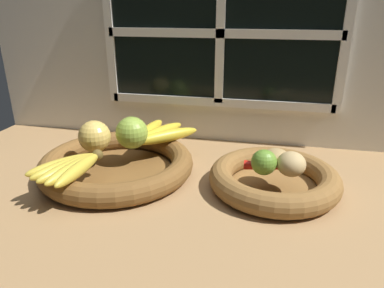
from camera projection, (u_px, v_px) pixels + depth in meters
The scene contains 12 objects.
ground_plane at pixel (200, 188), 81.56cm from camera, with size 140.00×90.00×3.00cm, color #9E774C.
back_wall at pixel (221, 45), 97.92cm from camera, with size 140.00×4.60×55.00cm.
fruit_bowl_left at pixel (117, 164), 84.75cm from camera, with size 36.64×36.64×5.15cm.
fruit_bowl_right at pixel (274, 179), 77.50cm from camera, with size 28.57×28.57×5.15cm.
apple_golden_left at pixel (95, 136), 83.75cm from camera, with size 7.63×7.63×7.63cm, color #DBB756.
apple_green_back at pixel (132, 133), 85.85cm from camera, with size 7.89×7.89×7.89cm, color #8CAD3D.
banana_bunch_front at pixel (71, 167), 73.49cm from camera, with size 12.01×17.06×2.86cm.
banana_bunch_back at pixel (157, 134), 92.28cm from camera, with size 15.60×19.53×3.14cm.
potato_small at pixel (291, 164), 72.21cm from camera, with size 6.38×5.92×5.08cm, color tan.
potato_large at pixel (276, 159), 75.71cm from camera, with size 6.03×5.97×4.35cm, color #A38451.
lime_near at pixel (264, 162), 72.65cm from camera, with size 5.37×5.37×5.37cm, color olive.
chili_pepper at pixel (268, 167), 74.33cm from camera, with size 2.07×2.07×10.27cm, color red.
Camera 1 is at (13.43, -70.93, 37.87)cm, focal length 33.00 mm.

